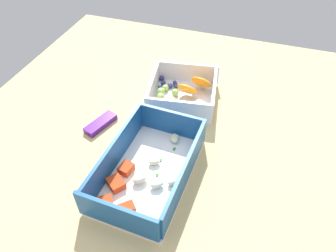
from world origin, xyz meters
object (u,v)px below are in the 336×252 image
(pasta_container, at_px, (148,170))
(candy_bar, at_px, (101,124))
(fruit_bowl, at_px, (183,93))
(paper_cup_liner, at_px, (203,72))

(pasta_container, xyz_separation_m, candy_bar, (0.09, 0.13, -0.01))
(candy_bar, bearing_deg, fruit_bowl, -45.95)
(pasta_container, bearing_deg, paper_cup_liner, -0.12)
(pasta_container, bearing_deg, fruit_bowl, 3.55)
(fruit_bowl, xyz_separation_m, candy_bar, (-0.13, 0.13, -0.01))
(fruit_bowl, height_order, paper_cup_liner, fruit_bowl)
(fruit_bowl, relative_size, candy_bar, 2.25)
(candy_bar, bearing_deg, paper_cup_liner, -33.21)
(pasta_container, relative_size, candy_bar, 3.18)
(candy_bar, xyz_separation_m, paper_cup_liner, (0.23, -0.15, 0.00))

